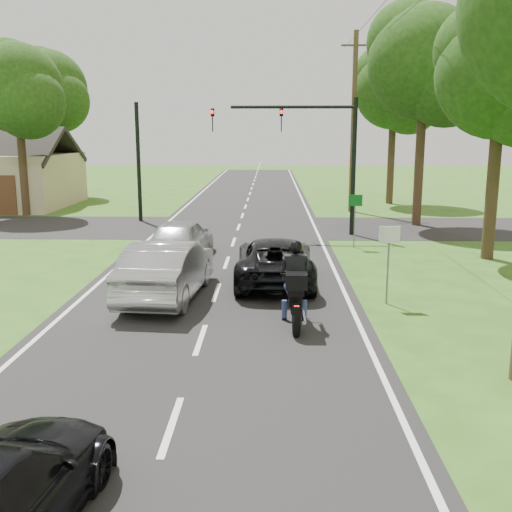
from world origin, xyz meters
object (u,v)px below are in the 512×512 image
Objects in this scene: utility_pole_far at (353,122)px; silver_suv at (181,238)px; sign_green at (355,208)px; motorcycle_rider at (295,292)px; dark_suv at (275,260)px; silver_sedan at (167,269)px; sign_white at (389,246)px; traffic_signal at (312,141)px.

silver_suv is at bearing -120.53° from utility_pole_far.
silver_suv is 2.09× the size of sign_green.
silver_suv is at bearing 117.10° from motorcycle_rider.
dark_suv is at bearing -119.17° from sign_green.
dark_suv is 3.50m from silver_sedan.
sign_white is (6.00, -0.44, 0.77)m from silver_sedan.
traffic_signal is at bearing -127.82° from silver_suv.
sign_white reaches higher than dark_suv.
dark_suv is 2.35× the size of sign_green.
dark_suv is at bearing -144.04° from silver_sedan.
dark_suv is 2.35× the size of sign_white.
silver_suv is 8.10m from traffic_signal.
utility_pole_far reaches higher than silver_suv.
silver_sedan reaches higher than dark_suv.
dark_suv is 1.01× the size of silver_sedan.
silver_sedan is 1.12× the size of silver_suv.
traffic_signal is 8.55m from utility_pole_far.
motorcycle_rider is at bearing -105.55° from sign_green.
motorcycle_rider is 0.38× the size of traffic_signal.
sign_green reaches higher than silver_suv.
motorcycle_rider is 21.71m from utility_pole_far.
sign_green is at bearing -155.01° from silver_suv.
sign_white is at bearing -179.40° from silver_sedan.
sign_white is at bearing 143.87° from silver_suv.
utility_pole_far is (4.51, 16.77, 4.38)m from dark_suv.
traffic_signal is (4.64, 10.58, 3.31)m from silver_sedan.
utility_pole_far reaches higher than motorcycle_rider.
silver_sedan is at bearing -113.69° from traffic_signal.
traffic_signal is (1.19, 12.90, 3.31)m from motorcycle_rider.
traffic_signal reaches higher than silver_suv.
utility_pole_far reaches higher than sign_green.
motorcycle_rider is at bearing -100.96° from utility_pole_far.
utility_pole_far is 11.63m from sign_green.
traffic_signal is 0.64× the size of utility_pole_far.
utility_pole_far is at bearing -105.13° from dark_suv.
sign_white reaches higher than silver_sedan.
traffic_signal is at bearing 97.05° from sign_white.
motorcycle_rider is at bearing 150.90° from silver_sedan.
sign_green is at bearing 88.57° from sign_white.
sign_white is at bearing 36.43° from motorcycle_rider.
traffic_signal reaches higher than silver_sedan.
utility_pole_far is at bearing -115.28° from silver_suv.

